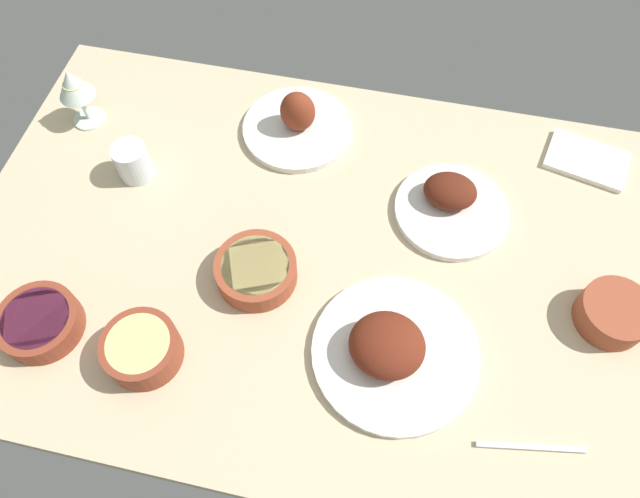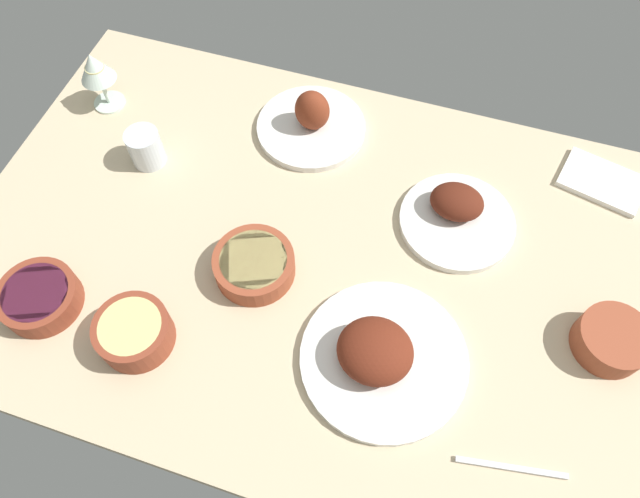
% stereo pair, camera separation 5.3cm
% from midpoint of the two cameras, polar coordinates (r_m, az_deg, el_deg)
% --- Properties ---
extents(dining_table, '(1.40, 0.90, 0.04)m').
position_cam_midpoint_polar(dining_table, '(1.13, 1.34, -1.06)').
color(dining_table, '#C6B28E').
rests_on(dining_table, ground).
extents(plate_near_viewer, '(0.24, 0.24, 0.11)m').
position_cam_midpoint_polar(plate_near_viewer, '(1.28, 0.37, 12.43)').
color(plate_near_viewer, silver).
rests_on(plate_near_viewer, dining_table).
extents(plate_center_main, '(0.23, 0.23, 0.07)m').
position_cam_midpoint_polar(plate_center_main, '(1.17, 14.66, 3.30)').
color(plate_center_main, silver).
rests_on(plate_center_main, dining_table).
extents(plate_far_side, '(0.29, 0.29, 0.09)m').
position_cam_midpoint_polar(plate_far_side, '(1.01, 7.47, -10.46)').
color(plate_far_side, silver).
rests_on(plate_far_side, dining_table).
extents(bowl_potatoes, '(0.13, 0.13, 0.06)m').
position_cam_midpoint_polar(bowl_potatoes, '(1.05, -16.57, -7.94)').
color(bowl_potatoes, brown).
rests_on(bowl_potatoes, dining_table).
extents(bowl_pasta, '(0.15, 0.15, 0.05)m').
position_cam_midpoint_polar(bowl_pasta, '(1.08, -5.13, -1.59)').
color(bowl_pasta, brown).
rests_on(bowl_pasta, dining_table).
extents(bowl_onions, '(0.14, 0.14, 0.05)m').
position_cam_midpoint_polar(bowl_onions, '(1.15, -24.85, -4.40)').
color(bowl_onions, brown).
rests_on(bowl_onions, dining_table).
extents(bowl_soup, '(0.13, 0.13, 0.05)m').
position_cam_midpoint_polar(bowl_soup, '(1.14, 28.15, -7.97)').
color(bowl_soup, brown).
rests_on(bowl_soup, dining_table).
extents(wine_glass, '(0.08, 0.08, 0.14)m').
position_cam_midpoint_polar(wine_glass, '(1.36, -20.27, 16.27)').
color(wine_glass, silver).
rests_on(wine_glass, dining_table).
extents(water_tumbler, '(0.07, 0.07, 0.08)m').
position_cam_midpoint_polar(water_tumbler, '(1.26, -15.72, 9.59)').
color(water_tumbler, silver).
rests_on(water_tumbler, dining_table).
extents(folded_napkin, '(0.18, 0.14, 0.01)m').
position_cam_midpoint_polar(folded_napkin, '(1.35, 27.18, 5.92)').
color(folded_napkin, white).
rests_on(folded_napkin, dining_table).
extents(fork_loose, '(0.18, 0.04, 0.01)m').
position_cam_midpoint_polar(fork_loose, '(1.03, 19.90, -19.75)').
color(fork_loose, silver).
rests_on(fork_loose, dining_table).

